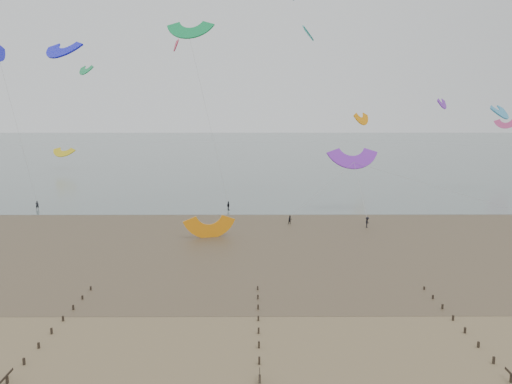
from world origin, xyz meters
TOP-DOWN VIEW (x-y plane):
  - ground at (0.00, 0.00)m, footprint 500.00×500.00m
  - sea_and_shore at (-4.08, 34.40)m, footprint 500.00×665.00m
  - kitesurfers at (36.51, 49.57)m, footprint 118.98×20.26m
  - grounded_kite at (-3.12, 34.01)m, footprint 7.53×6.49m
  - kites_airborne at (-10.72, 90.15)m, footprint 237.96×118.71m

SIDE VIEW (x-z plane):
  - ground at x=0.00m, z-range 0.00..0.00m
  - grounded_kite at x=-3.12m, z-range -1.79..1.79m
  - sea_and_shore at x=-4.08m, z-range -0.01..0.02m
  - kitesurfers at x=36.51m, z-range -0.05..1.74m
  - kites_airborne at x=-10.72m, z-range 1.02..43.65m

